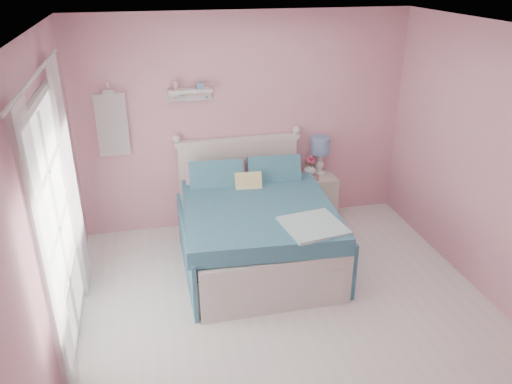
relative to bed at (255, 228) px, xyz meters
name	(u,v)px	position (x,y,z in m)	size (l,w,h in m)	color
floor	(297,329)	(0.11, -1.26, -0.40)	(4.50, 4.50, 0.00)	silver
room_shell	(304,170)	(0.11, -1.26, 1.19)	(4.50, 4.50, 4.50)	pink
bed	(255,228)	(0.00, 0.00, 0.00)	(1.66, 2.02, 1.14)	silver
nightstand	(317,198)	(1.00, 0.76, -0.09)	(0.42, 0.42, 0.61)	beige
table_lamp	(320,148)	(1.04, 0.87, 0.55)	(0.24, 0.24, 0.48)	white
vase	(310,169)	(0.90, 0.82, 0.30)	(0.16, 0.16, 0.17)	silver
teacup	(315,178)	(0.91, 0.64, 0.25)	(0.09, 0.09, 0.07)	tan
roses	(310,160)	(0.90, 0.82, 0.42)	(0.14, 0.11, 0.12)	#C4436A
wall_shelf	(189,92)	(-0.55, 0.93, 1.34)	(0.50, 0.15, 0.25)	silver
hanging_dress	(112,125)	(-1.44, 0.92, 1.00)	(0.34, 0.03, 0.72)	white
french_door	(58,230)	(-1.86, -0.86, 0.68)	(0.04, 1.32, 2.16)	silver
curtain_near	(49,268)	(-1.81, -1.60, 0.78)	(0.04, 0.40, 2.32)	white
curtain_far	(71,182)	(-1.81, -0.12, 0.78)	(0.04, 0.40, 2.32)	white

